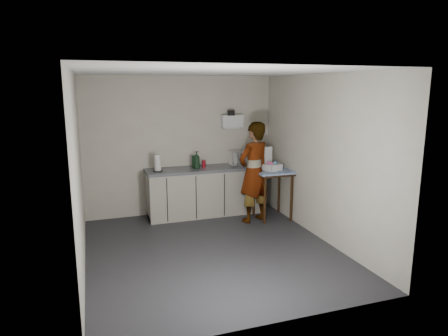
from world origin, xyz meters
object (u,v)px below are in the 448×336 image
object	(u,v)px
kitchen_counter	(206,192)
bakery_box	(271,165)
soda_can	(204,164)
dark_bottle	(194,162)
dish_rack	(239,161)
soap_bottle	(197,160)
side_table	(273,176)
standing_man	(254,172)
paper_towel	(158,163)

from	to	relation	value
kitchen_counter	bakery_box	size ratio (longest dim) A/B	5.58
soda_can	kitchen_counter	bearing A→B (deg)	-67.07
dark_bottle	dish_rack	xyz separation A→B (m)	(0.92, 0.02, -0.05)
soap_bottle	bakery_box	bearing A→B (deg)	-24.80
side_table	soap_bottle	distance (m)	1.43
kitchen_counter	soda_can	distance (m)	0.55
standing_man	kitchen_counter	bearing A→B (deg)	-64.17
standing_man	dark_bottle	xyz separation A→B (m)	(-0.93, 0.68, 0.13)
soap_bottle	dish_rack	distance (m)	0.89
side_table	dish_rack	distance (m)	0.79
soap_bottle	paper_towel	xyz separation A→B (m)	(-0.73, -0.02, -0.02)
kitchen_counter	side_table	world-z (taller)	side_table
dish_rack	paper_towel	bearing A→B (deg)	-176.21
soda_can	paper_towel	distance (m)	0.90
dish_rack	soda_can	bearing A→B (deg)	-179.44
kitchen_counter	paper_towel	distance (m)	1.11
dish_rack	bakery_box	bearing A→B (deg)	-61.24
kitchen_counter	dark_bottle	size ratio (longest dim) A/B	9.32
side_table	paper_towel	size ratio (longest dim) A/B	2.97
side_table	standing_man	xyz separation A→B (m)	(-0.40, -0.05, 0.11)
dark_bottle	paper_towel	distance (m)	0.69
bakery_box	side_table	bearing A→B (deg)	-15.39
standing_man	dish_rack	size ratio (longest dim) A/B	4.40
soda_can	dish_rack	size ratio (longest dim) A/B	0.32
standing_man	bakery_box	bearing A→B (deg)	166.32
standing_man	side_table	bearing A→B (deg)	165.88
dark_bottle	kitchen_counter	bearing A→B (deg)	-8.77
soap_bottle	dish_rack	size ratio (longest dim) A/B	0.79
side_table	paper_towel	world-z (taller)	paper_towel
kitchen_counter	bakery_box	bearing A→B (deg)	-29.61
dish_rack	bakery_box	xyz separation A→B (m)	(0.36, -0.66, 0.03)
side_table	soap_bottle	size ratio (longest dim) A/B	2.82
dish_rack	bakery_box	distance (m)	0.76
soda_can	bakery_box	xyz separation A→B (m)	(1.08, -0.65, 0.03)
kitchen_counter	paper_towel	bearing A→B (deg)	-177.04
side_table	paper_towel	bearing A→B (deg)	165.60
dark_bottle	dish_rack	world-z (taller)	dish_rack
bakery_box	paper_towel	bearing A→B (deg)	145.57
paper_towel	dish_rack	distance (m)	1.61
soap_bottle	paper_towel	distance (m)	0.73
kitchen_counter	soap_bottle	bearing A→B (deg)	-170.96
side_table	standing_man	world-z (taller)	standing_man
paper_towel	bakery_box	distance (m)	2.05
side_table	dish_rack	xyz separation A→B (m)	(-0.40, 0.66, 0.18)
kitchen_counter	bakery_box	xyz separation A→B (m)	(1.06, -0.60, 0.58)
kitchen_counter	standing_man	distance (m)	1.07
soap_bottle	dark_bottle	world-z (taller)	soap_bottle
soap_bottle	paper_towel	bearing A→B (deg)	-178.57
kitchen_counter	side_table	size ratio (longest dim) A/B	2.45
kitchen_counter	dark_bottle	bearing A→B (deg)	171.23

